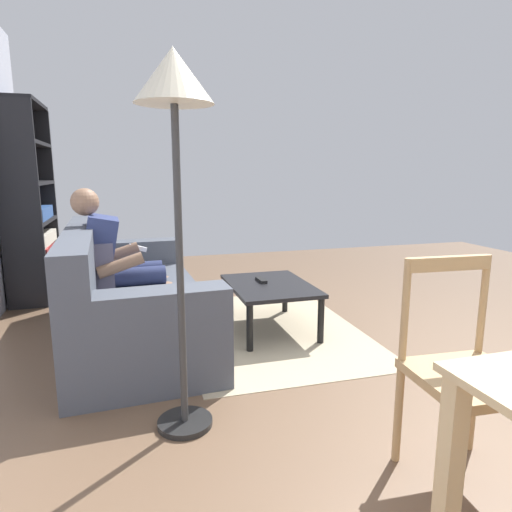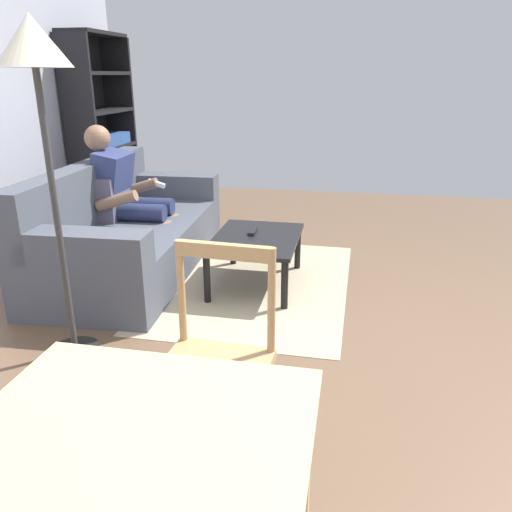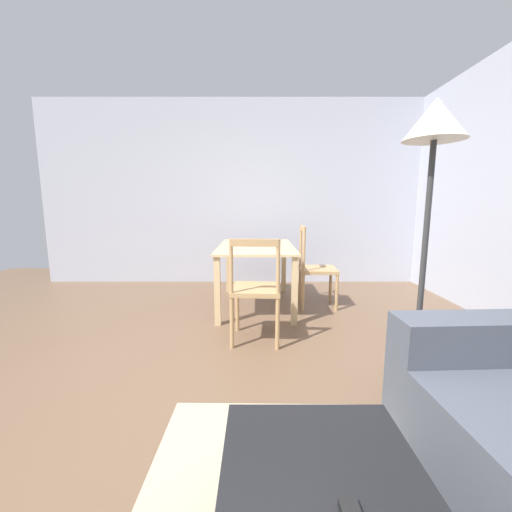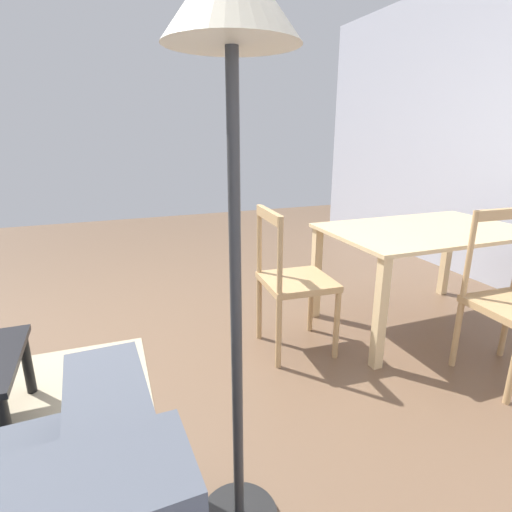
# 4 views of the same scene
# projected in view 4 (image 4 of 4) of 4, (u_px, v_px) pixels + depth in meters

# --- Properties ---
(ground_plane) EXTENTS (8.56, 8.56, 0.00)m
(ground_plane) POSITION_uv_depth(u_px,v_px,m) (126.00, 349.00, 2.65)
(ground_plane) COLOR brown
(dining_table) EXTENTS (1.36, 0.86, 0.72)m
(dining_table) POSITION_uv_depth(u_px,v_px,m) (424.00, 243.00, 2.83)
(dining_table) COLOR #D1B27F
(dining_table) RESTS_ON ground_plane
(dining_chair_near_wall) EXTENTS (0.44, 0.44, 0.95)m
(dining_chair_near_wall) POSITION_uv_depth(u_px,v_px,m) (512.00, 303.00, 2.25)
(dining_chair_near_wall) COLOR tan
(dining_chair_near_wall) RESTS_ON ground_plane
(dining_chair_facing_couch) EXTENTS (0.44, 0.44, 0.93)m
(dining_chair_facing_couch) POSITION_uv_depth(u_px,v_px,m) (293.00, 282.00, 2.53)
(dining_chair_facing_couch) COLOR tan
(dining_chair_facing_couch) RESTS_ON ground_plane
(floor_lamp) EXTENTS (0.36, 0.36, 1.81)m
(floor_lamp) POSITION_uv_depth(u_px,v_px,m) (232.00, 64.00, 1.04)
(floor_lamp) COLOR black
(floor_lamp) RESTS_ON ground_plane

